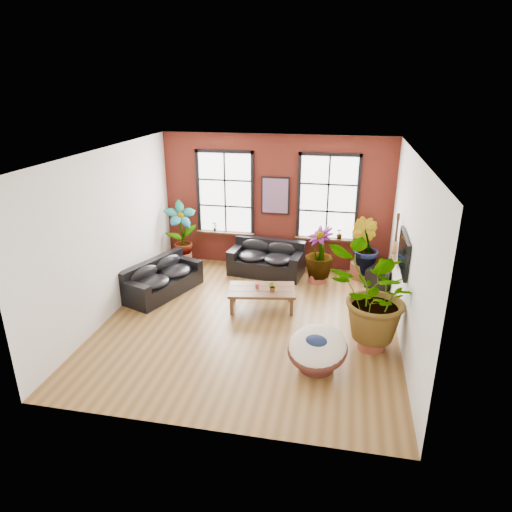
{
  "coord_description": "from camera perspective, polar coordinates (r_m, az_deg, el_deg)",
  "views": [
    {
      "loc": [
        1.76,
        -8.28,
        4.74
      ],
      "look_at": [
        0.0,
        0.6,
        1.25
      ],
      "focal_mm": 32.0,
      "sensor_mm": 36.0,
      "label": 1
    }
  ],
  "objects": [
    {
      "name": "table_plant",
      "position": [
        9.88,
        2.12,
        -3.78
      ],
      "size": [
        0.24,
        0.22,
        0.24
      ],
      "primitive_type": "imported",
      "rotation": [
        0.0,
        0.0,
        0.18
      ],
      "color": "#1A3D10",
      "rests_on": "coffee_table"
    },
    {
      "name": "pot_mid",
      "position": [
        11.56,
        7.62,
        -2.42
      ],
      "size": [
        0.52,
        0.52,
        0.33
      ],
      "rotation": [
        0.0,
        0.0,
        -0.17
      ],
      "color": "brown",
      "rests_on": "ground"
    },
    {
      "name": "pot_back_right",
      "position": [
        11.99,
        12.97,
        -1.71
      ],
      "size": [
        0.74,
        0.74,
        0.4
      ],
      "rotation": [
        0.0,
        0.0,
        -0.43
      ],
      "color": "brown",
      "rests_on": "ground"
    },
    {
      "name": "poster",
      "position": [
        11.92,
        2.43,
        7.54
      ],
      "size": [
        0.74,
        0.06,
        0.98
      ],
      "color": "black",
      "rests_on": "room"
    },
    {
      "name": "sill_plant_left",
      "position": [
        12.47,
        -5.2,
        3.71
      ],
      "size": [
        0.17,
        0.17,
        0.27
      ],
      "primitive_type": "imported",
      "rotation": [
        0.0,
        0.0,
        0.79
      ],
      "color": "#1A3D10",
      "rests_on": "room"
    },
    {
      "name": "floor_plant_back_right",
      "position": [
        11.74,
        13.36,
        1.16
      ],
      "size": [
        0.99,
        0.98,
        1.4
      ],
      "primitive_type": "imported",
      "rotation": [
        0.0,
        0.0,
        2.38
      ],
      "color": "#1A3D10",
      "rests_on": "ground"
    },
    {
      "name": "floor_plant_right_wall",
      "position": [
        8.6,
        14.52,
        -4.93
      ],
      "size": [
        2.15,
        2.09,
        1.81
      ],
      "primitive_type": "imported",
      "rotation": [
        0.0,
        0.0,
        3.74
      ],
      "color": "#1A3D10",
      "rests_on": "ground"
    },
    {
      "name": "tv_wall_unit",
      "position": [
        9.5,
        17.62,
        0.4
      ],
      "size": [
        0.13,
        1.86,
        1.2
      ],
      "color": "black",
      "rests_on": "room"
    },
    {
      "name": "pot_right_wall",
      "position": [
        9.0,
        14.24,
        -10.05
      ],
      "size": [
        0.54,
        0.54,
        0.37
      ],
      "rotation": [
        0.0,
        0.0,
        0.08
      ],
      "color": "brown",
      "rests_on": "ground"
    },
    {
      "name": "pot_back_left",
      "position": [
        12.63,
        -9.06,
        -0.37
      ],
      "size": [
        0.58,
        0.58,
        0.35
      ],
      "rotation": [
        0.0,
        0.0,
        -0.25
      ],
      "color": "brown",
      "rests_on": "ground"
    },
    {
      "name": "room",
      "position": [
        9.11,
        -0.55,
        1.91
      ],
      "size": [
        6.04,
        6.54,
        3.54
      ],
      "color": "brown",
      "rests_on": "ground"
    },
    {
      "name": "sill_plant_right",
      "position": [
        11.99,
        10.39,
        2.74
      ],
      "size": [
        0.19,
        0.19,
        0.27
      ],
      "primitive_type": "imported",
      "rotation": [
        0.0,
        0.0,
        3.49
      ],
      "color": "#1A3D10",
      "rests_on": "room"
    },
    {
      "name": "floor_plant_mid",
      "position": [
        11.34,
        7.92,
        0.46
      ],
      "size": [
        1.01,
        1.01,
        1.28
      ],
      "primitive_type": "imported",
      "rotation": [
        0.0,
        0.0,
        5.43
      ],
      "color": "#1A3D10",
      "rests_on": "ground"
    },
    {
      "name": "papasan_chair",
      "position": [
        8.12,
        7.67,
        -11.42
      ],
      "size": [
        1.28,
        1.29,
        0.78
      ],
      "rotation": [
        0.0,
        0.0,
        -0.27
      ],
      "color": "#56281E",
      "rests_on": "ground"
    },
    {
      "name": "coffee_table",
      "position": [
        10.06,
        0.72,
        -4.39
      ],
      "size": [
        1.57,
        1.06,
        0.56
      ],
      "rotation": [
        0.0,
        0.0,
        0.17
      ],
      "color": "#4A2F1A",
      "rests_on": "ground"
    },
    {
      "name": "sofa_back",
      "position": [
        11.88,
        1.36,
        -0.4
      ],
      "size": [
        1.98,
        1.15,
        0.86
      ],
      "rotation": [
        0.0,
        0.0,
        -0.13
      ],
      "color": "black",
      "rests_on": "ground"
    },
    {
      "name": "floor_plant_back_left",
      "position": [
        12.37,
        -9.32,
        3.03
      ],
      "size": [
        1.03,
        0.94,
        1.63
      ],
      "primitive_type": "imported",
      "rotation": [
        0.0,
        0.0,
        0.54
      ],
      "color": "#1A3D10",
      "rests_on": "ground"
    },
    {
      "name": "sofa_left",
      "position": [
        11.02,
        -11.75,
        -2.82
      ],
      "size": [
        1.49,
        2.16,
        0.79
      ],
      "rotation": [
        0.0,
        0.0,
        1.21
      ],
      "color": "black",
      "rests_on": "ground"
    },
    {
      "name": "media_box",
      "position": [
        11.54,
        15.17,
        -2.67
      ],
      "size": [
        0.71,
        0.66,
        0.47
      ],
      "rotation": [
        0.0,
        0.0,
        -0.42
      ],
      "color": "black",
      "rests_on": "ground"
    }
  ]
}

